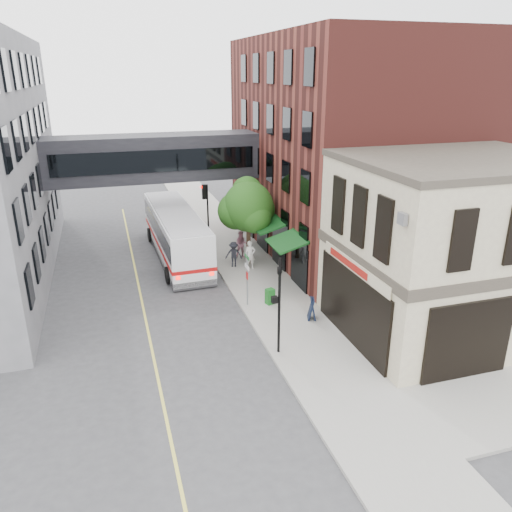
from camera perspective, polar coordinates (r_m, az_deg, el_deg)
ground at (r=21.17m, az=3.37°, el=-14.04°), size 120.00×120.00×0.00m
sidewalk_main at (r=33.60m, az=-1.65°, el=-0.35°), size 4.00×60.00×0.15m
corner_building at (r=25.05m, az=21.56°, el=0.89°), size 10.19×8.12×8.45m
brick_building at (r=35.62m, az=10.54°, el=12.01°), size 13.76×18.00×14.00m
skyway_bridge at (r=34.91m, az=-11.65°, el=10.96°), size 14.00×3.18×3.00m
traffic_signal_near at (r=21.45m, az=2.61°, el=-4.38°), size 0.44×0.22×4.60m
traffic_signal_far at (r=35.03m, az=-5.78°, el=6.02°), size 0.53×0.28×4.50m
street_sign_pole at (r=26.24m, az=-1.01°, el=-2.09°), size 0.08×0.75×3.00m
street_tree at (r=31.76m, az=-1.01°, el=5.69°), size 3.80×3.20×5.60m
lane_marking at (r=28.94m, az=-13.02°, el=-4.59°), size 0.12×40.00×0.01m
bus at (r=34.07m, az=-9.14°, el=2.76°), size 3.17×12.01×3.21m
pedestrian_a at (r=31.50m, az=-0.67°, el=0.13°), size 0.70×0.49×1.82m
pedestrian_b at (r=33.35m, az=-1.66°, el=1.32°), size 1.02×0.86×1.86m
pedestrian_c at (r=31.86m, az=-2.56°, el=0.20°), size 1.21×0.92×1.66m
newspaper_box at (r=26.92m, az=1.61°, el=-4.64°), size 0.52×0.49×0.86m
sandwich_board at (r=25.44m, az=6.41°, el=-6.01°), size 0.58×0.72×1.12m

